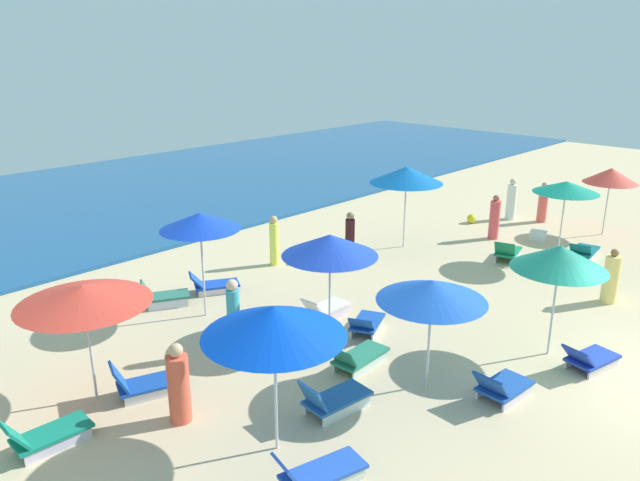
{
  "coord_description": "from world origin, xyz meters",
  "views": [
    {
      "loc": [
        -12.52,
        -2.85,
        6.61
      ],
      "look_at": [
        0.27,
        9.35,
        0.85
      ],
      "focal_mm": 34.33,
      "sensor_mm": 36.0,
      "label": 1
    }
  ],
  "objects_px": {
    "lounge_chair_5_0": "(589,359)",
    "umbrella_3": "(406,175)",
    "lounge_chair_0_1": "(325,309)",
    "beachgoer_6": "(274,241)",
    "beachgoer_3": "(543,204)",
    "lounge_chair_2_0": "(502,387)",
    "lounge_chair_4_1": "(146,383)",
    "beachgoer_4": "(350,236)",
    "beachgoer_1": "(611,278)",
    "lounge_chair_0_0": "(366,324)",
    "beachgoer_0": "(179,386)",
    "beachgoer_5": "(494,219)",
    "lounge_chair_1_0": "(333,399)",
    "lounge_chair_8_0": "(584,251)",
    "umbrella_8": "(566,187)",
    "beachgoer_7": "(511,200)",
    "umbrella_2": "(432,291)",
    "lounge_chair_2_1": "(358,357)",
    "lounge_chair_1_1": "(317,473)",
    "lounge_chair_9_0": "(213,285)",
    "umbrella_0": "(330,245)",
    "umbrella_1": "(274,321)",
    "beach_ball_1": "(471,219)",
    "lounge_chair_9_1": "(163,296)",
    "lounge_chair_4_0": "(45,435)",
    "beachgoer_2": "(234,317)",
    "umbrella_9": "(200,221)",
    "lounge_chair_8_1": "(507,252)",
    "umbrella_5": "(560,257)",
    "umbrella_7": "(611,176)",
    "umbrella_4": "(83,295)"
  },
  "relations": [
    {
      "from": "lounge_chair_5_0",
      "to": "lounge_chair_8_1",
      "type": "xyz_separation_m",
      "value": [
        5.02,
        4.48,
        0.05
      ]
    },
    {
      "from": "umbrella_2",
      "to": "lounge_chair_2_1",
      "type": "height_order",
      "value": "umbrella_2"
    },
    {
      "from": "lounge_chair_0_1",
      "to": "beachgoer_4",
      "type": "xyz_separation_m",
      "value": [
        3.83,
        2.5,
        0.46
      ]
    },
    {
      "from": "umbrella_1",
      "to": "lounge_chair_9_0",
      "type": "relative_size",
      "value": 1.82
    },
    {
      "from": "beachgoer_1",
      "to": "umbrella_5",
      "type": "bearing_deg",
      "value": -129.37
    },
    {
      "from": "lounge_chair_4_0",
      "to": "beachgoer_1",
      "type": "relative_size",
      "value": 0.95
    },
    {
      "from": "umbrella_2",
      "to": "lounge_chair_9_1",
      "type": "xyz_separation_m",
      "value": [
        -1.46,
        7.24,
        -1.81
      ]
    },
    {
      "from": "lounge_chair_0_1",
      "to": "beachgoer_6",
      "type": "bearing_deg",
      "value": -26.37
    },
    {
      "from": "lounge_chair_2_0",
      "to": "lounge_chair_4_1",
      "type": "relative_size",
      "value": 0.85
    },
    {
      "from": "beachgoer_1",
      "to": "lounge_chair_8_1",
      "type": "bearing_deg",
      "value": 121.57
    },
    {
      "from": "umbrella_5",
      "to": "beachgoer_5",
      "type": "height_order",
      "value": "umbrella_5"
    },
    {
      "from": "umbrella_7",
      "to": "lounge_chair_9_0",
      "type": "relative_size",
      "value": 1.66
    },
    {
      "from": "lounge_chair_4_0",
      "to": "lounge_chair_4_1",
      "type": "distance_m",
      "value": 2.1
    },
    {
      "from": "beachgoer_5",
      "to": "beachgoer_3",
      "type": "bearing_deg",
      "value": 174.99
    },
    {
      "from": "umbrella_5",
      "to": "beachgoer_6",
      "type": "relative_size",
      "value": 1.61
    },
    {
      "from": "lounge_chair_1_1",
      "to": "beachgoer_3",
      "type": "distance_m",
      "value": 17.05
    },
    {
      "from": "lounge_chair_0_0",
      "to": "umbrella_4",
      "type": "relative_size",
      "value": 0.56
    },
    {
      "from": "beachgoer_1",
      "to": "lounge_chair_0_0",
      "type": "bearing_deg",
      "value": -161.24
    },
    {
      "from": "lounge_chair_2_1",
      "to": "lounge_chair_4_0",
      "type": "xyz_separation_m",
      "value": [
        -5.73,
        2.1,
        0.01
      ]
    },
    {
      "from": "lounge_chair_9_1",
      "to": "umbrella_8",
      "type": "bearing_deg",
      "value": -91.79
    },
    {
      "from": "umbrella_3",
      "to": "umbrella_7",
      "type": "relative_size",
      "value": 1.13
    },
    {
      "from": "lounge_chair_4_1",
      "to": "beachgoer_0",
      "type": "height_order",
      "value": "beachgoer_0"
    },
    {
      "from": "beachgoer_5",
      "to": "beach_ball_1",
      "type": "distance_m",
      "value": 2.01
    },
    {
      "from": "lounge_chair_4_0",
      "to": "beachgoer_0",
      "type": "relative_size",
      "value": 0.91
    },
    {
      "from": "lounge_chair_1_0",
      "to": "lounge_chair_0_1",
      "type": "bearing_deg",
      "value": -37.65
    },
    {
      "from": "umbrella_1",
      "to": "umbrella_8",
      "type": "relative_size",
      "value": 1.02
    },
    {
      "from": "lounge_chair_5_0",
      "to": "beachgoer_0",
      "type": "xyz_separation_m",
      "value": [
        -7.04,
        4.68,
        0.48
      ]
    },
    {
      "from": "umbrella_1",
      "to": "beachgoer_0",
      "type": "height_order",
      "value": "umbrella_1"
    },
    {
      "from": "lounge_chair_2_0",
      "to": "lounge_chair_8_0",
      "type": "bearing_deg",
      "value": -73.13
    },
    {
      "from": "umbrella_1",
      "to": "lounge_chair_9_1",
      "type": "relative_size",
      "value": 1.99
    },
    {
      "from": "lounge_chair_5_0",
      "to": "umbrella_3",
      "type": "bearing_deg",
      "value": -13.96
    },
    {
      "from": "umbrella_0",
      "to": "lounge_chair_5_0",
      "type": "distance_m",
      "value": 6.04
    },
    {
      "from": "umbrella_8",
      "to": "beachgoer_5",
      "type": "xyz_separation_m",
      "value": [
        0.79,
        2.65,
        -1.68
      ]
    },
    {
      "from": "umbrella_5",
      "to": "lounge_chair_5_0",
      "type": "relative_size",
      "value": 1.79
    },
    {
      "from": "lounge_chair_8_0",
      "to": "lounge_chair_9_0",
      "type": "bearing_deg",
      "value": 50.64
    },
    {
      "from": "umbrella_1",
      "to": "lounge_chair_9_0",
      "type": "xyz_separation_m",
      "value": [
        3.42,
        6.33,
        -2.17
      ]
    },
    {
      "from": "umbrella_7",
      "to": "umbrella_5",
      "type": "bearing_deg",
      "value": -166.36
    },
    {
      "from": "beachgoer_3",
      "to": "beachgoer_6",
      "type": "distance_m",
      "value": 11.02
    },
    {
      "from": "lounge_chair_9_1",
      "to": "beachgoer_2",
      "type": "height_order",
      "value": "beachgoer_2"
    },
    {
      "from": "beachgoer_1",
      "to": "umbrella_3",
      "type": "bearing_deg",
      "value": 139.58
    },
    {
      "from": "umbrella_7",
      "to": "beach_ball_1",
      "type": "distance_m",
      "value": 5.02
    },
    {
      "from": "beachgoer_0",
      "to": "beachgoer_3",
      "type": "xyz_separation_m",
      "value": [
        17.03,
        0.95,
        0.0
      ]
    },
    {
      "from": "beachgoer_7",
      "to": "umbrella_9",
      "type": "bearing_deg",
      "value": -63.09
    },
    {
      "from": "beachgoer_5",
      "to": "beachgoer_7",
      "type": "height_order",
      "value": "beachgoer_7"
    },
    {
      "from": "lounge_chair_2_1",
      "to": "lounge_chair_9_0",
      "type": "height_order",
      "value": "lounge_chair_2_1"
    },
    {
      "from": "lounge_chair_1_1",
      "to": "lounge_chair_9_0",
      "type": "relative_size",
      "value": 1.07
    },
    {
      "from": "lounge_chair_4_0",
      "to": "beachgoer_2",
      "type": "height_order",
      "value": "beachgoer_2"
    },
    {
      "from": "lounge_chair_9_0",
      "to": "lounge_chair_0_0",
      "type": "bearing_deg",
      "value": -138.93
    },
    {
      "from": "lounge_chair_1_0",
      "to": "umbrella_2",
      "type": "xyz_separation_m",
      "value": [
        1.97,
        -0.74,
        1.81
      ]
    },
    {
      "from": "lounge_chair_4_0",
      "to": "umbrella_9",
      "type": "distance_m",
      "value": 6.03
    }
  ]
}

